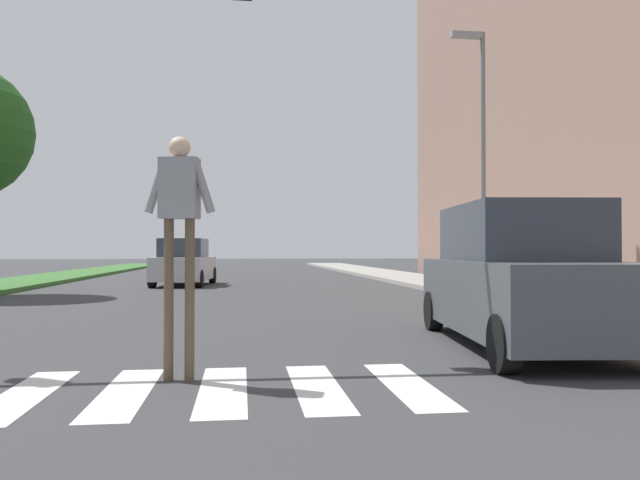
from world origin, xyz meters
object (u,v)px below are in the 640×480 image
object	(u,v)px
pedestrian_performer	(179,218)
suv_crossing	(523,279)
street_lamp_right	(480,137)
sedan_midblock	(184,264)

from	to	relation	value
pedestrian_performer	suv_crossing	distance (m)	4.88
suv_crossing	street_lamp_right	bearing A→B (deg)	71.98
pedestrian_performer	suv_crossing	xyz separation A→B (m)	(4.49, 1.76, -0.73)
street_lamp_right	sedan_midblock	xyz separation A→B (m)	(-8.98, 6.69, -3.78)
pedestrian_performer	street_lamp_right	bearing A→B (deg)	55.58
street_lamp_right	sedan_midblock	distance (m)	11.82
suv_crossing	sedan_midblock	distance (m)	16.93
sedan_midblock	pedestrian_performer	bearing A→B (deg)	-85.07
pedestrian_performer	sedan_midblock	size ratio (longest dim) A/B	0.59
suv_crossing	sedan_midblock	bearing A→B (deg)	110.80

